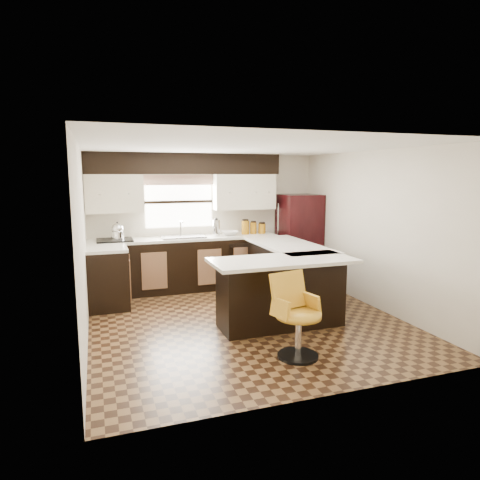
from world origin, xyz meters
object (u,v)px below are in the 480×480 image
object	(u,v)px
peninsula_return	(281,294)
refrigerator	(299,238)
peninsula_long	(286,275)
bar_chair	(299,317)

from	to	relation	value
peninsula_return	refrigerator	world-z (taller)	refrigerator
peninsula_long	refrigerator	distance (m)	1.50
peninsula_long	bar_chair	size ratio (longest dim) A/B	2.06
peninsula_return	bar_chair	distance (m)	1.02
peninsula_long	bar_chair	world-z (taller)	bar_chair
peninsula_return	peninsula_long	bearing A→B (deg)	61.70
refrigerator	peninsula_return	bearing A→B (deg)	-121.82
refrigerator	bar_chair	distance (m)	3.55
bar_chair	refrigerator	bearing A→B (deg)	49.97
peninsula_return	bar_chair	world-z (taller)	bar_chair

